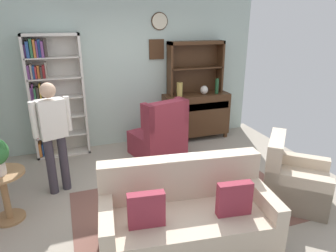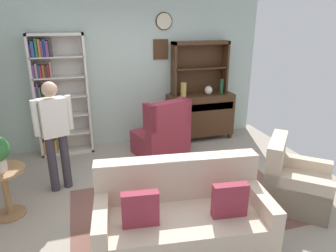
% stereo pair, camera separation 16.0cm
% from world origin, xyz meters
% --- Properties ---
extents(ground_plane, '(5.40, 4.60, 0.02)m').
position_xyz_m(ground_plane, '(0.00, 0.00, -0.01)').
color(ground_plane, '#9E9384').
extents(wall_back, '(5.00, 0.09, 2.80)m').
position_xyz_m(wall_back, '(0.01, 2.13, 1.41)').
color(wall_back, '#ADC1B7').
rests_on(wall_back, ground_plane).
extents(area_rug, '(2.93, 1.61, 0.01)m').
position_xyz_m(area_rug, '(0.20, -0.30, 0.00)').
color(area_rug, brown).
rests_on(area_rug, ground_plane).
extents(bookshelf, '(0.90, 0.30, 2.10)m').
position_xyz_m(bookshelf, '(-1.37, 1.94, 1.08)').
color(bookshelf, silver).
rests_on(bookshelf, ground_plane).
extents(sideboard, '(1.30, 0.45, 0.92)m').
position_xyz_m(sideboard, '(1.27, 1.86, 0.51)').
color(sideboard, '#422816').
rests_on(sideboard, ground_plane).
extents(sideboard_hutch, '(1.10, 0.26, 1.00)m').
position_xyz_m(sideboard_hutch, '(1.27, 1.97, 1.56)').
color(sideboard_hutch, '#422816').
rests_on(sideboard_hutch, sideboard).
extents(vase_tall, '(0.11, 0.11, 0.27)m').
position_xyz_m(vase_tall, '(0.88, 1.78, 1.05)').
color(vase_tall, tan).
rests_on(vase_tall, sideboard).
extents(vase_round, '(0.15, 0.15, 0.17)m').
position_xyz_m(vase_round, '(1.40, 1.79, 1.01)').
color(vase_round, beige).
rests_on(vase_round, sideboard).
extents(bottle_wine, '(0.07, 0.07, 0.30)m').
position_xyz_m(bottle_wine, '(1.66, 1.77, 1.07)').
color(bottle_wine, '#194223').
rests_on(bottle_wine, sideboard).
extents(couch_floral, '(1.89, 1.07, 0.90)m').
position_xyz_m(couch_floral, '(-0.09, -0.94, 0.31)').
color(couch_floral, beige).
rests_on(couch_floral, ground_plane).
extents(armchair_floral, '(1.08, 1.08, 0.88)m').
position_xyz_m(armchair_floral, '(1.55, -0.66, 0.29)').
color(armchair_floral, beige).
rests_on(armchair_floral, ground_plane).
extents(wingback_chair, '(0.97, 0.98, 1.05)m').
position_xyz_m(wingback_chair, '(0.31, 1.24, 0.38)').
color(wingback_chair, maroon).
rests_on(wingback_chair, ground_plane).
extents(plant_stand, '(0.52, 0.52, 0.64)m').
position_xyz_m(plant_stand, '(-1.98, 0.15, 0.39)').
color(plant_stand, '#997047').
rests_on(plant_stand, ground_plane).
extents(person_reading, '(0.52, 0.30, 1.56)m').
position_xyz_m(person_reading, '(-1.37, 0.63, 0.91)').
color(person_reading, '#38333D').
rests_on(person_reading, ground_plane).
extents(coffee_table, '(0.80, 0.50, 0.42)m').
position_xyz_m(coffee_table, '(-0.02, 0.03, 0.35)').
color(coffee_table, '#422816').
rests_on(coffee_table, ground_plane).
extents(book_stack, '(0.21, 0.16, 0.07)m').
position_xyz_m(book_stack, '(0.08, -0.05, 0.46)').
color(book_stack, gray).
rests_on(book_stack, coffee_table).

